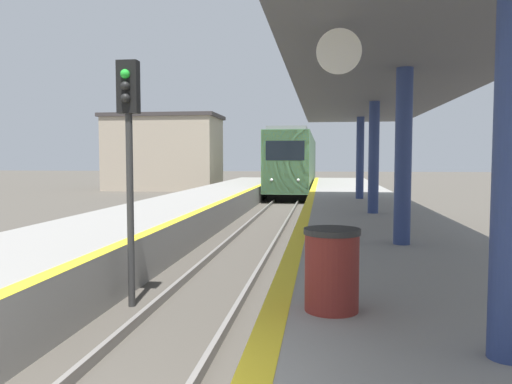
% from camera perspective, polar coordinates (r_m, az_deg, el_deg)
% --- Properties ---
extents(train, '(2.77, 23.59, 4.53)m').
position_cam_1_polar(train, '(40.22, 4.58, 3.38)').
color(train, black).
rests_on(train, ground).
extents(signal_near, '(0.36, 0.31, 4.28)m').
position_cam_1_polar(signal_near, '(8.92, -14.34, 6.26)').
color(signal_near, '#2D2D2D').
rests_on(signal_near, ground).
extents(station_canopy, '(4.35, 21.81, 3.49)m').
position_cam_1_polar(station_canopy, '(12.54, 14.67, 11.34)').
color(station_canopy, navy).
rests_on(station_canopy, platform_right).
extents(trash_bin, '(0.60, 0.60, 0.88)m').
position_cam_1_polar(trash_bin, '(5.40, 8.65, -8.74)').
color(trash_bin, maroon).
rests_on(trash_bin, platform_right).
extents(station_building, '(9.49, 5.54, 6.27)m').
position_cam_1_polar(station_building, '(42.68, -10.47, 4.49)').
color(station_building, tan).
rests_on(station_building, ground).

